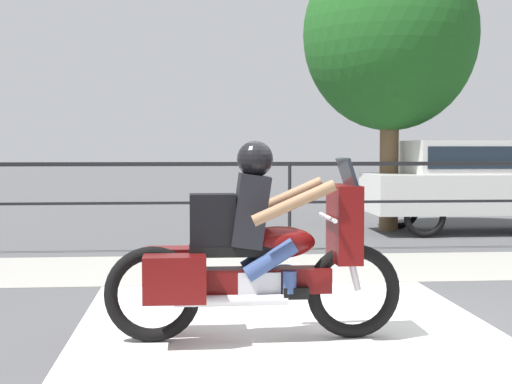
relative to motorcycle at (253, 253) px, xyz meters
The scene contains 7 objects.
ground_plane 1.26m from the motorcycle, 17.57° to the left, with size 120.00×120.00×0.00m, color #4C4C4F.
sidewalk_band 3.91m from the motorcycle, 74.99° to the left, with size 44.00×2.40×0.01m, color #99968E.
crosswalk_band 0.78m from the motorcycle, 19.94° to the left, with size 3.59×6.00×0.01m, color silver.
fence_railing 5.44m from the motorcycle, 79.43° to the left, with size 36.00×0.05×1.34m.
motorcycle is the anchor object (origin of this frame).
parked_car 9.00m from the motorcycle, 58.17° to the left, with size 4.19×1.70×1.68m.
tree_behind_sign 9.22m from the motorcycle, 68.32° to the left, with size 3.22×3.22×5.41m.
Camera 1 is at (-1.51, -6.53, 1.55)m, focal length 55.00 mm.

